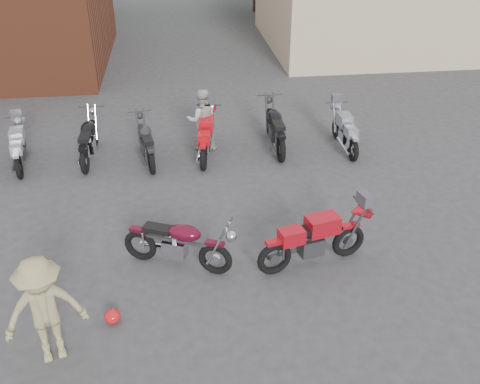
{
  "coord_description": "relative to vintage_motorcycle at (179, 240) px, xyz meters",
  "views": [
    {
      "loc": [
        -0.51,
        -6.97,
        6.0
      ],
      "look_at": [
        0.58,
        1.69,
        0.9
      ],
      "focal_mm": 40.0,
      "sensor_mm": 36.0,
      "label": 1
    }
  ],
  "objects": [
    {
      "name": "row_bike_4",
      "position": [
        0.8,
        4.4,
        0.0
      ],
      "size": [
        0.97,
        2.06,
        1.15
      ],
      "primitive_type": null,
      "rotation": [
        0.0,
        0.0,
        1.41
      ],
      "color": "red",
      "rests_on": "ground"
    },
    {
      "name": "person_light",
      "position": [
        0.73,
        4.84,
        0.23
      ],
      "size": [
        0.8,
        0.64,
        1.6
      ],
      "primitive_type": "imported",
      "rotation": [
        0.0,
        0.0,
        3.18
      ],
      "color": "#B2B1AE",
      "rests_on": "ground"
    },
    {
      "name": "row_bike_6",
      "position": [
        4.33,
        4.39,
        -0.03
      ],
      "size": [
        0.65,
        1.86,
        1.07
      ],
      "primitive_type": null,
      "rotation": [
        0.0,
        0.0,
        1.59
      ],
      "color": "gray",
      "rests_on": "ground"
    },
    {
      "name": "row_bike_3",
      "position": [
        -0.68,
        4.33,
        -0.02
      ],
      "size": [
        0.95,
        1.98,
        1.1
      ],
      "primitive_type": null,
      "rotation": [
        0.0,
        0.0,
        1.74
      ],
      "color": "#262629",
      "rests_on": "ground"
    },
    {
      "name": "row_bike_2",
      "position": [
        -2.08,
        4.61,
        0.01
      ],
      "size": [
        0.73,
        2.03,
        1.16
      ],
      "primitive_type": null,
      "rotation": [
        0.0,
        0.0,
        1.53
      ],
      "color": "black",
      "rests_on": "ground"
    },
    {
      "name": "sportbike",
      "position": [
        2.39,
        -0.22,
        0.02
      ],
      "size": [
        2.13,
        1.13,
        1.18
      ],
      "primitive_type": null,
      "rotation": [
        0.0,
        0.0,
        0.24
      ],
      "color": "#AF0E1A",
      "rests_on": "ground"
    },
    {
      "name": "ground",
      "position": [
        0.62,
        -0.72,
        -0.57
      ],
      "size": [
        90.0,
        90.0,
        0.0
      ],
      "primitive_type": "plane",
      "color": "#353537"
    },
    {
      "name": "stucco_building",
      "position": [
        9.12,
        14.28,
        1.18
      ],
      "size": [
        10.0,
        8.0,
        3.5
      ],
      "primitive_type": "cube",
      "color": "tan",
      "rests_on": "ground"
    },
    {
      "name": "person_tan",
      "position": [
        -1.87,
        -1.88,
        0.3
      ],
      "size": [
        1.26,
        0.94,
        1.74
      ],
      "primitive_type": "imported",
      "rotation": [
        0.0,
        0.0,
        0.29
      ],
      "color": "#998E5E",
      "rests_on": "ground"
    },
    {
      "name": "vintage_motorcycle",
      "position": [
        0.0,
        0.0,
        0.0
      ],
      "size": [
        2.06,
        1.38,
        1.14
      ],
      "primitive_type": null,
      "rotation": [
        0.0,
        0.0,
        -0.41
      ],
      "color": "#4D091C",
      "rests_on": "ground"
    },
    {
      "name": "row_bike_1",
      "position": [
        -3.7,
        4.46,
        -0.04
      ],
      "size": [
        0.9,
        1.91,
        1.06
      ],
      "primitive_type": null,
      "rotation": [
        0.0,
        0.0,
        1.74
      ],
      "color": "#9BA1A9",
      "rests_on": "ground"
    },
    {
      "name": "row_bike_5",
      "position": [
        2.58,
        4.67,
        0.05
      ],
      "size": [
        0.7,
        2.12,
        1.23
      ],
      "primitive_type": null,
      "rotation": [
        0.0,
        0.0,
        1.57
      ],
      "color": "black",
      "rests_on": "ground"
    },
    {
      "name": "helmet",
      "position": [
        -1.09,
        -1.28,
        -0.45
      ],
      "size": [
        0.31,
        0.31,
        0.24
      ],
      "primitive_type": "ellipsoid",
      "rotation": [
        0.0,
        0.0,
        -0.24
      ],
      "color": "red",
      "rests_on": "ground"
    }
  ]
}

